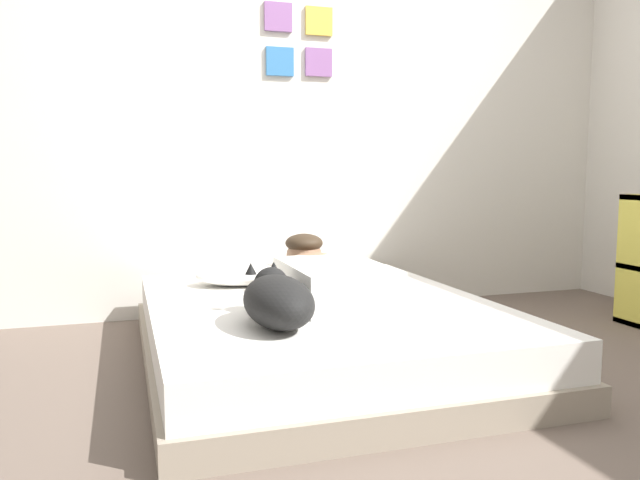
# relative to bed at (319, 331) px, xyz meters

# --- Properties ---
(ground_plane) EXTENTS (12.79, 12.79, 0.00)m
(ground_plane) POSITION_rel_bed_xyz_m (0.21, -0.53, -0.14)
(ground_plane) COLOR #66564C
(back_wall) EXTENTS (4.40, 0.12, 2.50)m
(back_wall) POSITION_rel_bed_xyz_m (0.21, 1.13, 1.11)
(back_wall) COLOR silver
(back_wall) RESTS_ON ground
(bed) EXTENTS (1.58, 1.97, 0.28)m
(bed) POSITION_rel_bed_xyz_m (0.00, 0.00, 0.00)
(bed) COLOR gray
(bed) RESTS_ON ground
(pillow) EXTENTS (0.52, 0.32, 0.11)m
(pillow) POSITION_rel_bed_xyz_m (-0.25, 0.52, 0.20)
(pillow) COLOR white
(pillow) RESTS_ON bed
(person_lying) EXTENTS (0.43, 0.92, 0.27)m
(person_lying) POSITION_rel_bed_xyz_m (0.06, 0.08, 0.25)
(person_lying) COLOR white
(person_lying) RESTS_ON bed
(dog) EXTENTS (0.26, 0.57, 0.21)m
(dog) POSITION_rel_bed_xyz_m (-0.29, -0.39, 0.25)
(dog) COLOR black
(dog) RESTS_ON bed
(coffee_cup) EXTENTS (0.12, 0.09, 0.07)m
(coffee_cup) POSITION_rel_bed_xyz_m (0.22, 0.31, 0.18)
(coffee_cup) COLOR teal
(coffee_cup) RESTS_ON bed
(cell_phone) EXTENTS (0.07, 0.14, 0.01)m
(cell_phone) POSITION_rel_bed_xyz_m (0.02, -0.04, 0.15)
(cell_phone) COLOR black
(cell_phone) RESTS_ON bed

